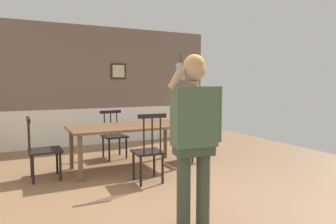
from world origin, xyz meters
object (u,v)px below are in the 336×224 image
object	(u,v)px
person_figure	(195,128)
chair_by_doorway	(114,135)
chair_opposite_corner	(42,149)
dining_table	(129,130)
chair_at_table_head	(149,150)
chair_near_window	(197,135)

from	to	relation	value
person_figure	chair_by_doorway	bearing A→B (deg)	-83.55
chair_by_doorway	chair_opposite_corner	bearing A→B (deg)	28.13
dining_table	person_figure	bearing A→B (deg)	-92.95
chair_at_table_head	person_figure	size ratio (longest dim) A/B	0.59
chair_near_window	chair_at_table_head	xyz separation A→B (m)	(-1.38, -0.89, 0.01)
chair_opposite_corner	chair_near_window	bearing A→B (deg)	89.83
chair_opposite_corner	person_figure	world-z (taller)	person_figure
chair_by_doorway	person_figure	bearing A→B (deg)	83.25
dining_table	chair_by_doorway	distance (m)	0.90
chair_at_table_head	chair_by_doorway	bearing A→B (deg)	92.77
chair_near_window	chair_by_doorway	distance (m)	1.64
dining_table	chair_near_window	bearing A→B (deg)	0.58
dining_table	chair_at_table_head	world-z (taller)	chair_at_table_head
dining_table	chair_at_table_head	bearing A→B (deg)	-89.58
chair_opposite_corner	person_figure	bearing A→B (deg)	27.34
dining_table	chair_near_window	size ratio (longest dim) A/B	2.00
chair_by_doorway	person_figure	xyz separation A→B (m)	(-0.11, -3.26, 0.56)
chair_near_window	chair_opposite_corner	bearing A→B (deg)	88.74
person_figure	dining_table	bearing A→B (deg)	-84.54
chair_near_window	person_figure	distance (m)	2.88
chair_near_window	person_figure	world-z (taller)	person_figure
chair_by_doorway	person_figure	distance (m)	3.31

